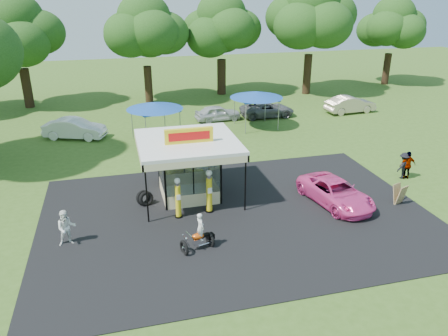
{
  "coord_description": "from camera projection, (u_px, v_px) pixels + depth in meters",
  "views": [
    {
      "loc": [
        -5.69,
        -17.32,
        11.03
      ],
      "look_at": [
        -0.2,
        4.0,
        1.93
      ],
      "focal_mm": 35.0,
      "sensor_mm": 36.0,
      "label": 1
    }
  ],
  "objects": [
    {
      "name": "gas_station_kiosk",
      "position": [
        188.0,
        167.0,
        24.35
      ],
      "size": [
        5.4,
        5.4,
        4.18
      ],
      "color": "white",
      "rests_on": "ground"
    },
    {
      "name": "bg_car_d",
      "position": [
        267.0,
        109.0,
        40.11
      ],
      "size": [
        4.97,
        2.31,
        1.38
      ],
      "primitive_type": "imported",
      "rotation": [
        0.0,
        0.0,
        1.58
      ],
      "color": "slate",
      "rests_on": "ground"
    },
    {
      "name": "pink_sedan",
      "position": [
        336.0,
        193.0,
        23.85
      ],
      "size": [
        3.11,
        5.21,
        1.36
      ],
      "primitive_type": "imported",
      "rotation": [
        0.0,
        0.0,
        0.18
      ],
      "color": "#F44299",
      "rests_on": "ground"
    },
    {
      "name": "spectator_west",
      "position": [
        66.0,
        228.0,
        19.94
      ],
      "size": [
        0.94,
        0.78,
        1.75
      ],
      "primitive_type": "imported",
      "rotation": [
        0.0,
        0.0,
        0.14
      ],
      "color": "white",
      "rests_on": "ground"
    },
    {
      "name": "tent_east",
      "position": [
        256.0,
        95.0,
        36.29
      ],
      "size": [
        4.43,
        4.43,
        3.1
      ],
      "rotation": [
        0.0,
        0.0,
        0.05
      ],
      "color": "gray",
      "rests_on": "ground"
    },
    {
      "name": "a_frame_sign",
      "position": [
        399.0,
        195.0,
        23.86
      ],
      "size": [
        0.69,
        0.75,
        1.13
      ],
      "rotation": [
        0.0,
        0.0,
        0.34
      ],
      "color": "#593819",
      "rests_on": "ground"
    },
    {
      "name": "ground",
      "position": [
        249.0,
        235.0,
        21.03
      ],
      "size": [
        120.0,
        120.0,
        0.0
      ],
      "primitive_type": "plane",
      "color": "#38581B",
      "rests_on": "ground"
    },
    {
      "name": "gas_pump_left",
      "position": [
        178.0,
        199.0,
        22.25
      ],
      "size": [
        0.42,
        0.42,
        2.23
      ],
      "color": "black",
      "rests_on": "ground"
    },
    {
      "name": "oak_far_e",
      "position": [
        311.0,
        22.0,
        46.3
      ],
      "size": [
        10.11,
        10.11,
        12.03
      ],
      "color": "black",
      "rests_on": "ground"
    },
    {
      "name": "oak_far_b",
      "position": [
        18.0,
        37.0,
        41.06
      ],
      "size": [
        8.85,
        8.85,
        10.56
      ],
      "color": "black",
      "rests_on": "ground"
    },
    {
      "name": "tent_west",
      "position": [
        155.0,
        106.0,
        33.15
      ],
      "size": [
        4.31,
        4.31,
        3.01
      ],
      "rotation": [
        0.0,
        0.0,
        0.31
      ],
      "color": "gray",
      "rests_on": "ground"
    },
    {
      "name": "motorcycle",
      "position": [
        199.0,
        235.0,
        19.65
      ],
      "size": [
        1.65,
        1.13,
        1.87
      ],
      "rotation": [
        0.0,
        0.0,
        0.29
      ],
      "color": "black",
      "rests_on": "ground"
    },
    {
      "name": "bg_car_e",
      "position": [
        350.0,
        104.0,
        41.38
      ],
      "size": [
        4.96,
        2.1,
        1.59
      ],
      "primitive_type": "imported",
      "rotation": [
        0.0,
        0.0,
        1.66
      ],
      "color": "#C1AE93",
      "rests_on": "ground"
    },
    {
      "name": "oak_far_f",
      "position": [
        392.0,
        30.0,
        51.68
      ],
      "size": [
        8.34,
        8.34,
        10.05
      ],
      "color": "black",
      "rests_on": "ground"
    },
    {
      "name": "spare_tires",
      "position": [
        145.0,
        198.0,
        23.78
      ],
      "size": [
        1.07,
        0.86,
        0.86
      ],
      "rotation": [
        0.0,
        0.0,
        0.36
      ],
      "color": "black",
      "rests_on": "ground"
    },
    {
      "name": "kiosk_car",
      "position": [
        183.0,
        173.0,
        26.82
      ],
      "size": [
        2.82,
        1.13,
        0.96
      ],
      "primitive_type": "imported",
      "rotation": [
        0.0,
        0.0,
        1.57
      ],
      "color": "yellow",
      "rests_on": "ground"
    },
    {
      "name": "asphalt_apron",
      "position": [
        237.0,
        215.0,
        22.81
      ],
      "size": [
        20.0,
        14.0,
        0.04
      ],
      "primitive_type": "cube",
      "color": "black",
      "rests_on": "ground"
    },
    {
      "name": "oak_far_d",
      "position": [
        221.0,
        31.0,
        46.48
      ],
      "size": [
        8.89,
        8.89,
        10.59
      ],
      "color": "black",
      "rests_on": "ground"
    },
    {
      "name": "bg_car_c",
      "position": [
        218.0,
        113.0,
        38.94
      ],
      "size": [
        4.19,
        1.99,
        1.38
      ],
      "primitive_type": "imported",
      "rotation": [
        0.0,
        0.0,
        1.66
      ],
      "color": "silver",
      "rests_on": "ground"
    },
    {
      "name": "oak_far_c",
      "position": [
        145.0,
        36.0,
        43.02
      ],
      "size": [
        8.88,
        8.88,
        10.47
      ],
      "color": "black",
      "rests_on": "ground"
    },
    {
      "name": "bg_car_a",
      "position": [
        75.0,
        129.0,
        34.31
      ],
      "size": [
        5.1,
        3.24,
        1.59
      ],
      "primitive_type": "imported",
      "rotation": [
        0.0,
        0.0,
        1.22
      ],
      "color": "white",
      "rests_on": "ground"
    },
    {
      "name": "spectator_east_b",
      "position": [
        408.0,
        165.0,
        26.96
      ],
      "size": [
        1.08,
        0.53,
        1.78
      ],
      "primitive_type": "imported",
      "rotation": [
        0.0,
        0.0,
        3.05
      ],
      "color": "gray",
      "rests_on": "ground"
    },
    {
      "name": "spectator_east_a",
      "position": [
        403.0,
        165.0,
        27.04
      ],
      "size": [
        1.25,
        1.01,
        1.68
      ],
      "primitive_type": "imported",
      "rotation": [
        0.0,
        0.0,
        3.55
      ],
      "color": "black",
      "rests_on": "ground"
    },
    {
      "name": "gas_pump_right",
      "position": [
        209.0,
        192.0,
        22.78
      ],
      "size": [
        0.45,
        0.45,
        2.42
      ],
      "color": "black",
      "rests_on": "ground"
    }
  ]
}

